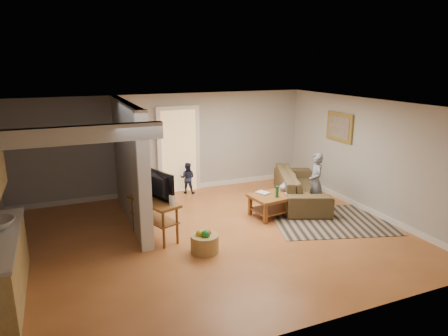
{
  "coord_description": "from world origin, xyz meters",
  "views": [
    {
      "loc": [
        -2.46,
        -6.61,
        3.26
      ],
      "look_at": [
        0.66,
        0.82,
        1.1
      ],
      "focal_mm": 32.0,
      "sensor_mm": 36.0,
      "label": 1
    }
  ],
  "objects_px": {
    "coffee_table": "(278,198)",
    "toy_basket": "(205,242)",
    "speaker_right": "(138,192)",
    "sofa": "(300,201)",
    "tv_console": "(154,203)",
    "toddler": "(188,193)",
    "speaker_left": "(147,203)",
    "child": "(314,209)"
  },
  "relations": [
    {
      "from": "coffee_table",
      "to": "toy_basket",
      "type": "distance_m",
      "value": 2.36
    },
    {
      "from": "toy_basket",
      "to": "speaker_right",
      "type": "bearing_deg",
      "value": 107.15
    },
    {
      "from": "sofa",
      "to": "toy_basket",
      "type": "xyz_separation_m",
      "value": [
        -3.03,
        -1.61,
        0.18
      ]
    },
    {
      "from": "coffee_table",
      "to": "tv_console",
      "type": "relative_size",
      "value": 1.02
    },
    {
      "from": "coffee_table",
      "to": "speaker_right",
      "type": "relative_size",
      "value": 1.29
    },
    {
      "from": "toy_basket",
      "to": "toddler",
      "type": "relative_size",
      "value": 0.62
    },
    {
      "from": "tv_console",
      "to": "speaker_left",
      "type": "bearing_deg",
      "value": 80.05
    },
    {
      "from": "speaker_left",
      "to": "child",
      "type": "distance_m",
      "value": 3.8
    },
    {
      "from": "tv_console",
      "to": "toy_basket",
      "type": "distance_m",
      "value": 1.25
    },
    {
      "from": "tv_console",
      "to": "child",
      "type": "bearing_deg",
      "value": -18.97
    },
    {
      "from": "coffee_table",
      "to": "speaker_right",
      "type": "bearing_deg",
      "value": 156.04
    },
    {
      "from": "coffee_table",
      "to": "speaker_right",
      "type": "distance_m",
      "value": 3.08
    },
    {
      "from": "speaker_left",
      "to": "tv_console",
      "type": "bearing_deg",
      "value": -68.69
    },
    {
      "from": "sofa",
      "to": "toy_basket",
      "type": "relative_size",
      "value": 4.99
    },
    {
      "from": "coffee_table",
      "to": "toddler",
      "type": "distance_m",
      "value": 2.61
    },
    {
      "from": "speaker_right",
      "to": "child",
      "type": "distance_m",
      "value": 3.99
    },
    {
      "from": "child",
      "to": "toy_basket",
      "type": "bearing_deg",
      "value": -52.7
    },
    {
      "from": "coffee_table",
      "to": "speaker_left",
      "type": "height_order",
      "value": "speaker_left"
    },
    {
      "from": "sofa",
      "to": "speaker_right",
      "type": "relative_size",
      "value": 2.46
    },
    {
      "from": "speaker_right",
      "to": "child",
      "type": "relative_size",
      "value": 0.77
    },
    {
      "from": "toddler",
      "to": "coffee_table",
      "type": "bearing_deg",
      "value": 152.26
    },
    {
      "from": "child",
      "to": "speaker_right",
      "type": "bearing_deg",
      "value": -90.39
    },
    {
      "from": "tv_console",
      "to": "child",
      "type": "xyz_separation_m",
      "value": [
        3.68,
        0.09,
        -0.68
      ]
    },
    {
      "from": "toddler",
      "to": "speaker_right",
      "type": "bearing_deg",
      "value": 62.98
    },
    {
      "from": "coffee_table",
      "to": "speaker_left",
      "type": "xyz_separation_m",
      "value": [
        -2.82,
        0.24,
        0.2
      ]
    },
    {
      "from": "sofa",
      "to": "toddler",
      "type": "bearing_deg",
      "value": 77.25
    },
    {
      "from": "tv_console",
      "to": "speaker_left",
      "type": "relative_size",
      "value": 1.12
    },
    {
      "from": "child",
      "to": "sofa",
      "type": "bearing_deg",
      "value": -160.94
    },
    {
      "from": "coffee_table",
      "to": "toy_basket",
      "type": "bearing_deg",
      "value": -153.16
    },
    {
      "from": "coffee_table",
      "to": "toddler",
      "type": "xyz_separation_m",
      "value": [
        -1.38,
        2.18,
        -0.37
      ]
    },
    {
      "from": "coffee_table",
      "to": "toy_basket",
      "type": "xyz_separation_m",
      "value": [
        -2.1,
        -1.06,
        -0.19
      ]
    },
    {
      "from": "speaker_left",
      "to": "toddler",
      "type": "height_order",
      "value": "speaker_left"
    },
    {
      "from": "sofa",
      "to": "speaker_right",
      "type": "height_order",
      "value": "speaker_right"
    },
    {
      "from": "sofa",
      "to": "toy_basket",
      "type": "height_order",
      "value": "toy_basket"
    },
    {
      "from": "tv_console",
      "to": "toddler",
      "type": "bearing_deg",
      "value": 38.84
    },
    {
      "from": "coffee_table",
      "to": "tv_console",
      "type": "xyz_separation_m",
      "value": [
        -2.75,
        -0.12,
        0.31
      ]
    },
    {
      "from": "speaker_right",
      "to": "toy_basket",
      "type": "xyz_separation_m",
      "value": [
        0.71,
        -2.32,
        -0.32
      ]
    },
    {
      "from": "sofa",
      "to": "toddler",
      "type": "height_order",
      "value": "toddler"
    },
    {
      "from": "sofa",
      "to": "speaker_left",
      "type": "relative_size",
      "value": 2.17
    },
    {
      "from": "sofa",
      "to": "tv_console",
      "type": "height_order",
      "value": "tv_console"
    },
    {
      "from": "speaker_right",
      "to": "toy_basket",
      "type": "relative_size",
      "value": 2.03
    },
    {
      "from": "speaker_left",
      "to": "speaker_right",
      "type": "height_order",
      "value": "speaker_left"
    }
  ]
}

